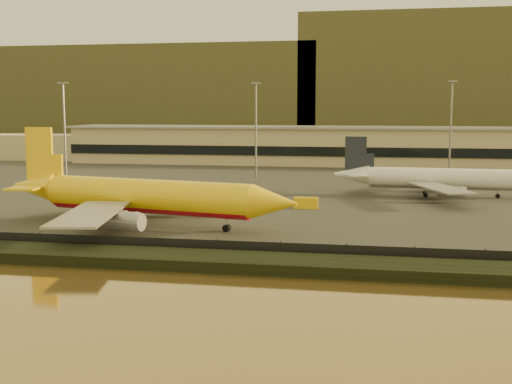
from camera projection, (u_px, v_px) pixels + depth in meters
ground at (225, 238)px, 93.31m from camera, size 900.00×900.00×0.00m
embankment at (193, 260)px, 76.63m from camera, size 320.00×7.00×1.40m
tarmac at (299, 173)px, 185.98m from camera, size 320.00×220.00×0.20m
perimeter_fence at (202, 248)px, 80.46m from camera, size 300.00×0.05×2.20m
terminal_building at (267, 146)px, 217.57m from camera, size 202.00×25.00×12.60m
apron_light_masts at (350, 121)px, 161.79m from camera, size 152.20×12.20×25.40m
distant_hills at (310, 89)px, 424.65m from camera, size 470.00×160.00×70.00m
dhl_cargo_jet at (143, 197)px, 101.76m from camera, size 51.31×49.49×15.40m
white_narrowbody_jet at (437, 179)px, 135.47m from camera, size 43.54×42.53×12.52m
gse_vehicle_yellow at (306, 203)px, 119.70m from camera, size 4.58×2.20×2.03m
gse_vehicle_white at (188, 196)px, 128.69m from camera, size 4.68×2.39×2.04m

